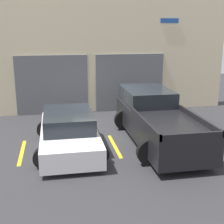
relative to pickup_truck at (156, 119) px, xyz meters
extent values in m
plane|color=#2D2D30|center=(-1.57, 1.45, -0.81)|extent=(28.00, 28.00, 0.00)
cube|color=beige|center=(-1.57, 4.75, 2.12)|extent=(13.07, 0.60, 5.87)
cube|color=#595B60|center=(-3.64, 4.41, 0.58)|extent=(3.34, 0.08, 2.78)
cube|color=#595B60|center=(0.10, 4.41, 0.58)|extent=(3.34, 0.08, 2.78)
cube|color=#1E4799|center=(2.02, 4.42, 3.51)|extent=(0.90, 0.03, 0.22)
cube|color=black|center=(0.00, -0.29, -0.14)|extent=(1.87, 5.56, 0.90)
cube|color=#1E2328|center=(0.00, 1.24, 0.60)|extent=(1.72, 2.50, 0.58)
cube|color=black|center=(-0.90, -1.54, 0.40)|extent=(0.08, 3.06, 0.18)
cube|color=black|center=(0.90, -1.54, 0.40)|extent=(0.08, 3.06, 0.18)
cube|color=black|center=(0.00, -3.03, 0.40)|extent=(1.87, 0.08, 0.18)
cylinder|color=black|center=(-0.83, 1.43, -0.40)|extent=(0.83, 0.22, 0.83)
cylinder|color=black|center=(0.83, 1.43, -0.40)|extent=(0.83, 0.22, 0.83)
cylinder|color=black|center=(-0.83, -2.01, -0.40)|extent=(0.83, 0.22, 0.83)
cylinder|color=black|center=(0.83, -2.01, -0.40)|extent=(0.83, 0.22, 0.83)
cube|color=white|center=(-3.14, -0.29, -0.36)|extent=(1.83, 4.36, 0.61)
cube|color=#1E2328|center=(-3.14, -0.18, 0.21)|extent=(1.61, 2.40, 0.53)
cylinder|color=black|center=(-3.95, 1.06, -0.49)|extent=(0.65, 0.22, 0.65)
cylinder|color=black|center=(-2.34, 1.06, -0.49)|extent=(0.65, 0.22, 0.65)
cylinder|color=black|center=(-3.95, -1.64, -0.49)|extent=(0.65, 0.22, 0.65)
cylinder|color=black|center=(-2.34, -1.64, -0.49)|extent=(0.65, 0.22, 0.65)
cube|color=gold|center=(-4.71, -0.29, -0.81)|extent=(0.12, 2.20, 0.01)
cube|color=gold|center=(-1.57, -0.29, -0.81)|extent=(0.12, 2.20, 0.01)
cube|color=gold|center=(1.57, -0.29, -0.81)|extent=(0.12, 2.20, 0.01)
camera|label=1|loc=(-3.55, -10.31, 3.18)|focal=50.00mm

